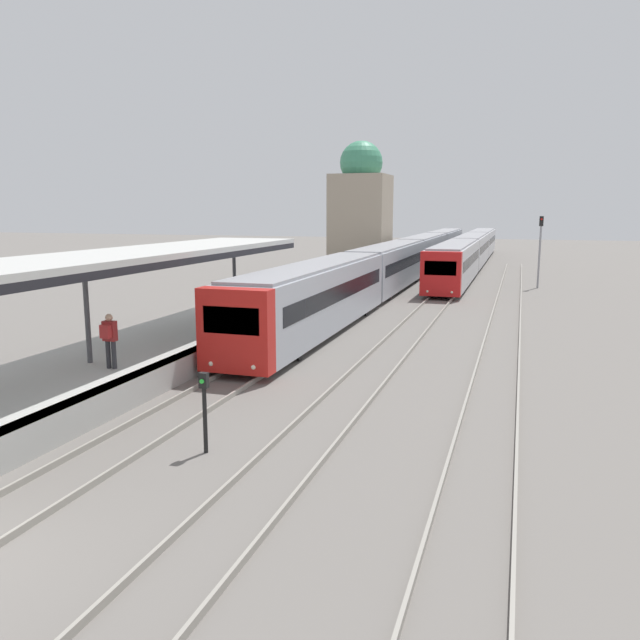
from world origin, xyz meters
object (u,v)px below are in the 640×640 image
at_px(train_far, 471,249).
at_px(signal_post_near, 204,404).
at_px(train_near, 409,257).
at_px(signal_mast_far, 540,243).
at_px(person_on_platform, 109,337).

xyz_separation_m(train_far, signal_post_near, (-2.06, -51.17, -0.56)).
bearing_deg(train_near, signal_mast_far, -20.94).
relative_size(signal_post_near, signal_mast_far, 0.37).
bearing_deg(train_far, signal_mast_far, -69.67).
bearing_deg(train_near, person_on_platform, -94.44).
xyz_separation_m(person_on_platform, signal_post_near, (4.82, -3.13, -0.66)).
xyz_separation_m(train_near, signal_mast_far, (10.03, -3.84, 1.46)).
xyz_separation_m(train_far, signal_mast_far, (5.94, -16.02, 1.47)).
bearing_deg(person_on_platform, signal_mast_far, 68.18).
bearing_deg(signal_post_near, signal_mast_far, 77.19).
xyz_separation_m(person_on_platform, signal_mast_far, (12.81, 32.01, 1.38)).
bearing_deg(train_far, person_on_platform, -98.15).
bearing_deg(signal_mast_far, train_far, 110.33).
bearing_deg(train_far, train_near, -108.59).
distance_m(person_on_platform, train_far, 48.52).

